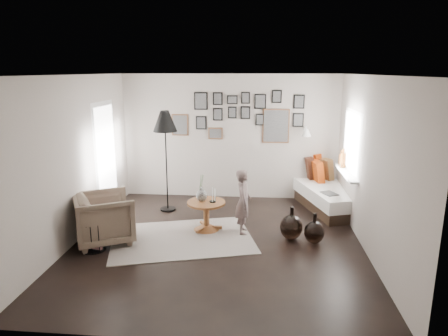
# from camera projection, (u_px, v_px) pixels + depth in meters

# --- Properties ---
(ground) EXTENTS (4.80, 4.80, 0.00)m
(ground) POSITION_uv_depth(u_px,v_px,m) (218.00, 242.00, 6.35)
(ground) COLOR black
(ground) RESTS_ON ground
(wall_back) EXTENTS (4.50, 0.00, 4.50)m
(wall_back) POSITION_uv_depth(u_px,v_px,m) (230.00, 137.00, 8.36)
(wall_back) COLOR #A89D93
(wall_back) RESTS_ON ground
(wall_front) EXTENTS (4.50, 0.00, 4.50)m
(wall_front) POSITION_uv_depth(u_px,v_px,m) (190.00, 221.00, 3.72)
(wall_front) COLOR #A89D93
(wall_front) RESTS_ON ground
(wall_left) EXTENTS (0.00, 4.80, 4.80)m
(wall_left) POSITION_uv_depth(u_px,v_px,m) (75.00, 160.00, 6.24)
(wall_left) COLOR #A89D93
(wall_left) RESTS_ON ground
(wall_right) EXTENTS (0.00, 4.80, 4.80)m
(wall_right) POSITION_uv_depth(u_px,v_px,m) (370.00, 166.00, 5.84)
(wall_right) COLOR #A89D93
(wall_right) RESTS_ON ground
(ceiling) EXTENTS (4.80, 4.80, 0.00)m
(ceiling) POSITION_uv_depth(u_px,v_px,m) (217.00, 75.00, 5.73)
(ceiling) COLOR white
(ceiling) RESTS_ON wall_back
(door_left) EXTENTS (0.00, 2.14, 2.14)m
(door_left) POSITION_uv_depth(u_px,v_px,m) (106.00, 159.00, 7.45)
(door_left) COLOR white
(door_left) RESTS_ON wall_left
(window_right) EXTENTS (0.15, 1.32, 1.30)m
(window_right) POSITION_uv_depth(u_px,v_px,m) (345.00, 169.00, 7.23)
(window_right) COLOR white
(window_right) RESTS_ON wall_right
(gallery_wall) EXTENTS (2.74, 0.03, 1.08)m
(gallery_wall) POSITION_uv_depth(u_px,v_px,m) (244.00, 116.00, 8.21)
(gallery_wall) COLOR brown
(gallery_wall) RESTS_ON wall_back
(wall_sconce) EXTENTS (0.18, 0.36, 0.16)m
(wall_sconce) POSITION_uv_depth(u_px,v_px,m) (306.00, 132.00, 7.93)
(wall_sconce) COLOR white
(wall_sconce) RESTS_ON wall_back
(rug) EXTENTS (2.57, 2.10, 0.01)m
(rug) POSITION_uv_depth(u_px,v_px,m) (182.00, 238.00, 6.49)
(rug) COLOR silver
(rug) RESTS_ON ground
(pedestal_table) EXTENTS (0.65, 0.65, 0.51)m
(pedestal_table) POSITION_uv_depth(u_px,v_px,m) (206.00, 217.00, 6.79)
(pedestal_table) COLOR brown
(pedestal_table) RESTS_ON ground
(vase) EXTENTS (0.19, 0.19, 0.46)m
(vase) POSITION_uv_depth(u_px,v_px,m) (202.00, 193.00, 6.71)
(vase) COLOR black
(vase) RESTS_ON pedestal_table
(candles) EXTENTS (0.11, 0.11, 0.24)m
(candles) POSITION_uv_depth(u_px,v_px,m) (213.00, 195.00, 6.68)
(candles) COLOR black
(candles) RESTS_ON pedestal_table
(daybed) EXTENTS (1.40, 2.16, 0.99)m
(daybed) POSITION_uv_depth(u_px,v_px,m) (326.00, 192.00, 7.99)
(daybed) COLOR black
(daybed) RESTS_ON ground
(magazine_on_daybed) EXTENTS (0.33, 0.37, 0.02)m
(magazine_on_daybed) POSITION_uv_depth(u_px,v_px,m) (329.00, 193.00, 7.33)
(magazine_on_daybed) COLOR black
(magazine_on_daybed) RESTS_ON daybed
(armchair) EXTENTS (1.17, 1.16, 0.79)m
(armchair) POSITION_uv_depth(u_px,v_px,m) (104.00, 218.00, 6.29)
(armchair) COLOR brown
(armchair) RESTS_ON ground
(armchair_cushion) EXTENTS (0.48, 0.49, 0.16)m
(armchair_cushion) POSITION_uv_depth(u_px,v_px,m) (107.00, 212.00, 6.32)
(armchair_cushion) COLOR silver
(armchair_cushion) RESTS_ON armchair
(floor_lamp) EXTENTS (0.45, 0.45, 1.94)m
(floor_lamp) POSITION_uv_depth(u_px,v_px,m) (165.00, 125.00, 7.44)
(floor_lamp) COLOR black
(floor_lamp) RESTS_ON ground
(magazine_basket) EXTENTS (0.37, 0.37, 0.44)m
(magazine_basket) POSITION_uv_depth(u_px,v_px,m) (93.00, 236.00, 6.04)
(magazine_basket) COLOR black
(magazine_basket) RESTS_ON ground
(demijohn_large) EXTENTS (0.36, 0.36, 0.55)m
(demijohn_large) POSITION_uv_depth(u_px,v_px,m) (291.00, 227.00, 6.42)
(demijohn_large) COLOR black
(demijohn_large) RESTS_ON ground
(demijohn_small) EXTENTS (0.32, 0.32, 0.50)m
(demijohn_small) POSITION_uv_depth(u_px,v_px,m) (314.00, 232.00, 6.28)
(demijohn_small) COLOR black
(demijohn_small) RESTS_ON ground
(child) EXTENTS (0.29, 0.42, 1.10)m
(child) POSITION_uv_depth(u_px,v_px,m) (243.00, 202.00, 6.59)
(child) COLOR #695553
(child) RESTS_ON ground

